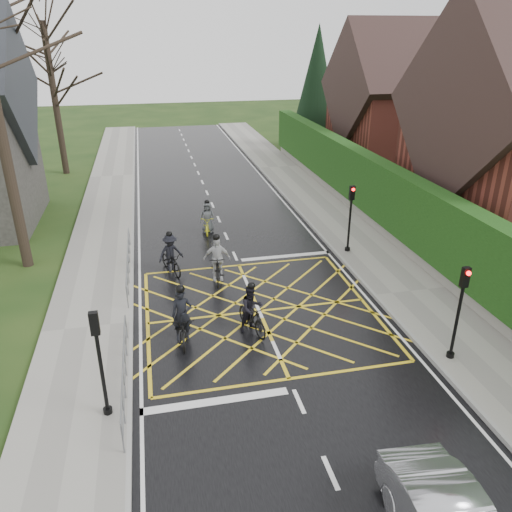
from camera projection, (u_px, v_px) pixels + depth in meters
name	position (u px, v px, depth m)	size (l,w,h in m)	color
ground	(259.00, 311.00, 18.21)	(120.00, 120.00, 0.00)	black
road	(259.00, 311.00, 18.20)	(9.00, 80.00, 0.01)	black
sidewalk_right	(410.00, 293.00, 19.35)	(3.00, 80.00, 0.15)	gray
sidewalk_left	(88.00, 329.00, 17.00)	(3.00, 80.00, 0.15)	gray
stone_wall	(384.00, 228.00, 24.92)	(0.50, 38.00, 0.70)	slate
hedge	(388.00, 195.00, 24.20)	(0.90, 38.00, 2.80)	#14340E
house_far	(406.00, 108.00, 35.33)	(9.80, 8.80, 10.30)	maroon
conifer	(317.00, 89.00, 41.41)	(4.60, 4.60, 10.00)	black
tree_mid	(6.00, 47.00, 25.18)	(10.08, 10.08, 12.48)	black
tree_far	(50.00, 67.00, 33.03)	(8.40, 8.40, 10.40)	black
railing_south	(124.00, 368.00, 13.86)	(0.05, 5.04, 1.03)	slate
railing_north	(128.00, 259.00, 20.54)	(0.05, 6.04, 1.03)	slate
traffic_light_ne	(350.00, 220.00, 22.26)	(0.24, 0.31, 3.21)	black
traffic_light_se	(458.00, 315.00, 14.78)	(0.24, 0.31, 3.21)	black
traffic_light_sw	(101.00, 365.00, 12.52)	(0.24, 0.31, 3.21)	black
cyclist_rear	(183.00, 323.00, 16.25)	(0.79, 2.09, 2.01)	black
cyclist_back	(252.00, 313.00, 16.75)	(1.03, 1.89, 1.82)	black
cyclist_mid	(171.00, 257.00, 20.95)	(1.25, 1.98, 1.82)	black
cyclist_front	(217.00, 264.00, 20.18)	(1.14, 2.08, 2.02)	black
cyclist_lead	(208.00, 221.00, 25.14)	(0.92, 1.84, 1.71)	yellow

